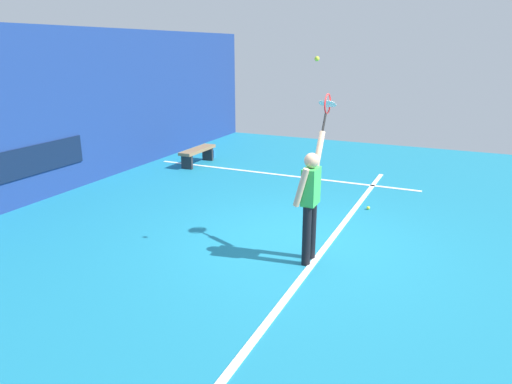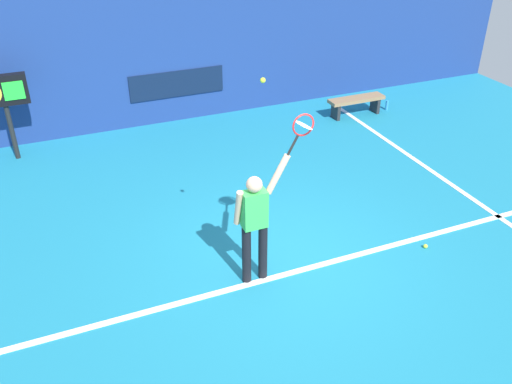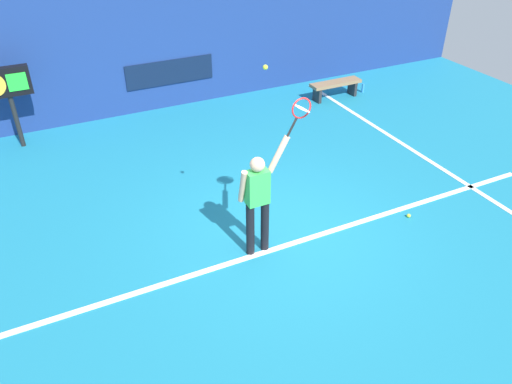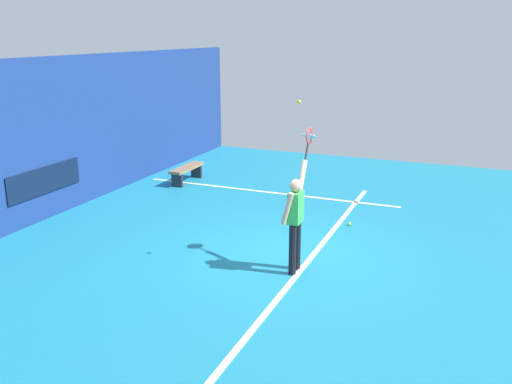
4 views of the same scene
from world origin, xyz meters
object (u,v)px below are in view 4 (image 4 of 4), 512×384
tennis_racket (309,138)px  court_bench (187,170)px  water_bottle (202,171)px  spare_ball (350,224)px  tennis_player (295,217)px  tennis_ball (299,102)px

tennis_racket → court_bench: tennis_racket is taller
water_bottle → spare_ball: water_bottle is taller
tennis_racket → court_bench: (3.95, 4.76, -1.94)m
tennis_player → spare_ball: size_ratio=28.56×
tennis_player → tennis_ball: bearing=5.8°
water_bottle → tennis_ball: bearing=-138.7°
tennis_racket → spare_ball: size_ratio=9.01×
tennis_ball → spare_ball: bearing=-7.7°
tennis_ball → spare_ball: size_ratio=1.00×
court_bench → water_bottle: court_bench is taller
tennis_player → tennis_racket: size_ratio=3.17×
tennis_ball → spare_ball: (2.65, -0.36, -2.95)m
tennis_player → court_bench: size_ratio=1.39×
tennis_player → water_bottle: size_ratio=8.09×
tennis_racket → spare_ball: tennis_racket is taller
water_bottle → tennis_player: bearing=-139.2°
tennis_player → tennis_ball: 1.97m
water_bottle → tennis_racket: bearing=-135.5°
tennis_racket → tennis_player: bearing=179.6°
tennis_ball → water_bottle: size_ratio=0.28×
tennis_player → tennis_racket: (0.66, -0.00, 1.27)m
tennis_player → tennis_ball: (0.11, 0.01, 1.97)m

